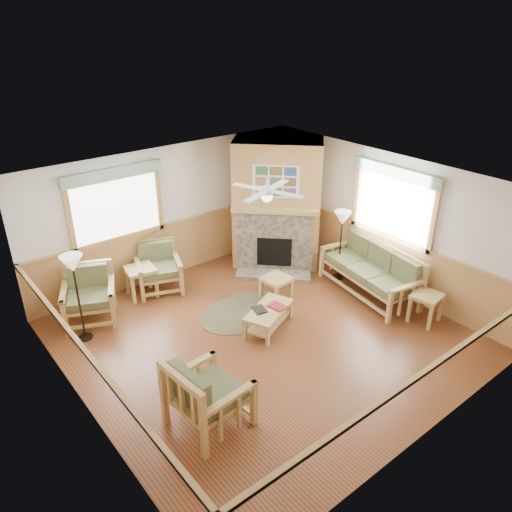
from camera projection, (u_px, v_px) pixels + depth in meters
floor at (263, 337)px, 8.51m from camera, size 6.00×6.00×0.01m
ceiling at (265, 186)px, 7.31m from camera, size 6.00×6.00×0.01m
wall_back at (169, 213)px, 10.01m from camera, size 6.00×0.02×2.70m
wall_front at (428, 360)px, 5.82m from camera, size 6.00×0.02×2.70m
wall_left at (79, 337)px, 6.23m from camera, size 0.02×6.00×2.70m
wall_right at (384, 222)px, 9.59m from camera, size 0.02×6.00×2.70m
wainscot at (264, 310)px, 8.27m from camera, size 6.00×6.00×1.10m
fireplace at (277, 204)px, 10.49m from camera, size 3.11×3.11×2.70m
window_back at (110, 166)px, 8.84m from camera, size 1.90×0.16×1.50m
window_right at (399, 165)px, 8.91m from camera, size 0.16×1.90×1.50m
ceiling_fan at (267, 179)px, 7.71m from camera, size 1.59×1.59×0.36m
sofa at (370, 271)px, 9.64m from camera, size 2.20×1.19×0.96m
armchair_back_left at (89, 296)px, 8.77m from camera, size 1.15×1.15×0.98m
armchair_back_right at (158, 268)px, 9.77m from camera, size 1.06×1.06×0.93m
armchair_left at (209, 393)px, 6.53m from camera, size 1.00×1.00×1.03m
coffee_table at (269, 319)px, 8.66m from camera, size 1.12×0.86×0.40m
end_table_chairs at (141, 282)px, 9.62m from camera, size 0.62×0.60×0.60m
end_table_sofa at (425, 308)px, 8.83m from camera, size 0.56×0.54×0.55m
footstool at (276, 287)px, 9.60m from camera, size 0.54×0.54×0.43m
braided_rug at (245, 312)px, 9.21m from camera, size 2.27×2.27×0.01m
floor_lamp_left at (78, 298)px, 8.14m from camera, size 0.46×0.46×1.57m
floor_lamp_right at (340, 245)px, 10.07m from camera, size 0.44×0.44×1.48m
book_red at (277, 306)px, 8.61m from camera, size 0.27×0.33×0.03m
book_dark at (259, 309)px, 8.52m from camera, size 0.26×0.31×0.03m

